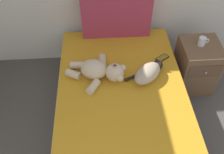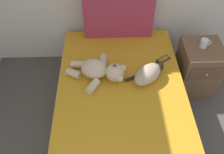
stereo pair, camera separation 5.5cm
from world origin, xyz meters
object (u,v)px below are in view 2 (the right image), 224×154
object	(u,v)px
cat	(149,73)
bed	(121,109)
nightstand	(198,68)
patterned_cushion	(118,15)
teddy_bear	(100,70)
mug	(204,43)
cell_phone	(164,59)

from	to	relation	value
cat	bed	bearing A→B (deg)	-144.98
bed	nightstand	world-z (taller)	nightstand
patterned_cushion	teddy_bear	size ratio (longest dim) A/B	1.28
teddy_bear	mug	bearing A→B (deg)	15.13
patterned_cushion	cell_phone	distance (m)	0.71
bed	patterned_cushion	distance (m)	1.06
teddy_bear	mug	world-z (taller)	same
bed	teddy_bear	world-z (taller)	teddy_bear
cell_phone	nightstand	distance (m)	0.49
bed	nightstand	size ratio (longest dim) A/B	3.44
cat	cell_phone	size ratio (longest dim) A/B	2.56
patterned_cushion	mug	bearing A→B (deg)	-23.20
patterned_cushion	cell_phone	bearing A→B (deg)	-44.48
bed	nightstand	distance (m)	1.06
cell_phone	patterned_cushion	bearing A→B (deg)	135.52
bed	cat	world-z (taller)	cat
cat	teddy_bear	xyz separation A→B (m)	(-0.48, 0.05, 0.01)
bed	mug	size ratio (longest dim) A/B	17.18
cell_phone	nightstand	bearing A→B (deg)	7.04
bed	teddy_bear	size ratio (longest dim) A/B	3.36
bed	nightstand	xyz separation A→B (m)	(0.93, 0.52, 0.05)
mug	cell_phone	bearing A→B (deg)	-169.81
patterned_cushion	mug	world-z (taller)	patterned_cushion
patterned_cushion	nightstand	distance (m)	1.10
teddy_bear	cell_phone	size ratio (longest dim) A/B	3.77
cell_phone	nightstand	xyz separation A→B (m)	(0.44, 0.05, -0.20)
patterned_cushion	cell_phone	size ratio (longest dim) A/B	4.83
bed	patterned_cushion	xyz separation A→B (m)	(0.01, 0.93, 0.52)
mug	nightstand	bearing A→B (deg)	-62.50
patterned_cushion	teddy_bear	world-z (taller)	patterned_cushion
cat	mug	xyz separation A→B (m)	(0.64, 0.35, 0.08)
bed	teddy_bear	distance (m)	0.46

